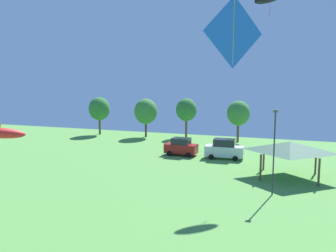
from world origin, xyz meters
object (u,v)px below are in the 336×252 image
Objects in this scene: kite_flying_9 at (233,32)px; treeline_tree_0 at (99,109)px; park_pavilion at (290,147)px; parked_car_second_from_left at (224,149)px; kite_flying_7 at (0,133)px; treeline_tree_1 at (146,112)px; treeline_tree_3 at (238,113)px; light_post_0 at (274,148)px; treeline_tree_2 at (186,110)px; parked_car_leftmost at (181,147)px.

kite_flying_9 is 46.93m from treeline_tree_0.
park_pavilion is 1.04× the size of treeline_tree_0.
kite_flying_9 is 0.51× the size of treeline_tree_0.
kite_flying_7 is at bearing -111.40° from parked_car_second_from_left.
treeline_tree_1 is 1.00× the size of treeline_tree_3.
treeline_tree_1 is (-21.25, 23.74, 0.19)m from light_post_0.
parked_car_second_from_left is at bearing -57.14° from treeline_tree_2.
kite_flying_7 is 26.70m from parked_car_leftmost.
kite_flying_7 reaches higher than parked_car_second_from_left.
treeline_tree_3 is (0.01, 11.79, 3.20)m from parked_car_second_from_left.
treeline_tree_0 is at bearing -178.68° from treeline_tree_1.
parked_car_second_from_left is (9.03, 25.73, -5.39)m from kite_flying_7.
treeline_tree_0 reaches higher than treeline_tree_1.
light_post_0 reaches higher than treeline_tree_1.
treeline_tree_2 is 8.76m from treeline_tree_3.
treeline_tree_2 is (15.01, 1.83, 0.10)m from treeline_tree_0.
kite_flying_7 is 38.65m from treeline_tree_3.
treeline_tree_2 reaches higher than treeline_tree_3.
kite_flying_7 is 0.43× the size of treeline_tree_1.
kite_flying_7 is 20.61m from light_post_0.
treeline_tree_2 is 1.02× the size of treeline_tree_3.
kite_flying_9 is 0.71× the size of parked_car_second_from_left.
kite_flying_9 is 15.48m from light_post_0.
treeline_tree_3 reaches higher than parked_car_leftmost.
park_pavilion is at bearing 78.00° from light_post_0.
parked_car_second_from_left is 0.74× the size of treeline_tree_1.
light_post_0 is at bearing -48.16° from treeline_tree_1.
treeline_tree_0 is (-14.59, 37.23, -2.16)m from kite_flying_7.
treeline_tree_0 reaches higher than parked_car_second_from_left.
treeline_tree_1 is at bearing 1.32° from treeline_tree_0.
kite_flying_9 reaches higher than light_post_0.
treeline_tree_2 is at bearing 169.90° from treeline_tree_3.
light_post_0 is 1.15× the size of treeline_tree_1.
treeline_tree_2 is (-3.08, 13.16, 3.42)m from parked_car_leftmost.
light_post_0 is (6.17, -12.04, 2.83)m from parked_car_second_from_left.
parked_car_second_from_left is 9.73m from park_pavilion.
light_post_0 reaches higher than parked_car_leftmost.
kite_flying_7 is at bearing -137.98° from light_post_0.
parked_car_second_from_left is 12.22m from treeline_tree_3.
parked_car_second_from_left is 0.65× the size of light_post_0.
parked_car_leftmost is (-10.11, 25.42, -10.83)m from kite_flying_9.
treeline_tree_0 is at bearing 151.97° from parked_car_second_from_left.
park_pavilion is 1.06× the size of treeline_tree_1.
treeline_tree_3 is (-4.57, 37.04, -7.53)m from kite_flying_9.
treeline_tree_3 is (-6.16, 23.83, 0.37)m from light_post_0.
treeline_tree_1 is (-15.08, 11.69, 3.02)m from parked_car_second_from_left.
light_post_0 reaches higher than treeline_tree_0.
kite_flying_7 is at bearing -177.98° from kite_flying_9.
park_pavilion is 19.29m from treeline_tree_3.
light_post_0 is 1.15× the size of treeline_tree_3.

